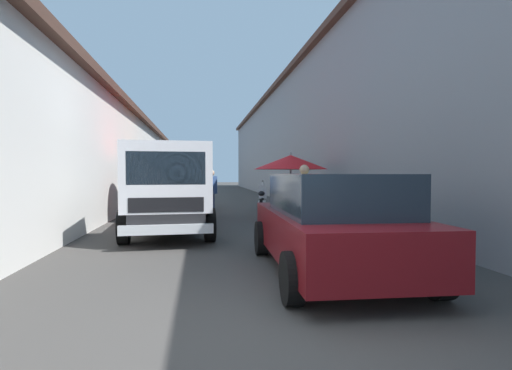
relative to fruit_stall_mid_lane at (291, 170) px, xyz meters
name	(u,v)px	position (x,y,z in m)	size (l,w,h in m)	color
ground	(219,207)	(4.55, 2.06, -1.55)	(90.00, 90.00, 0.00)	#3D3A38
building_left_whitewash	(63,160)	(6.80, 9.08, 0.53)	(49.80, 7.50, 4.14)	silver
building_right_concrete	(355,138)	(6.80, -4.97, 1.71)	(49.80, 7.50, 6.50)	gray
fruit_stall_mid_lane	(291,170)	(0.00, 0.00, 0.00)	(2.37, 2.37, 2.11)	#9E9EA3
fruit_stall_far_left	(165,165)	(0.23, 3.95, 0.15)	(2.41, 2.41, 2.19)	#9E9EA3
fruit_stall_far_right	(177,169)	(3.72, 3.78, 0.07)	(2.39, 2.39, 2.14)	#9E9EA3
hatchback_car	(332,223)	(-6.74, 0.98, -0.81)	(3.96, 2.02, 1.45)	#600F14
delivery_truck	(168,192)	(-3.21, 3.59, -0.51)	(5.01, 2.18, 2.08)	black
vendor_by_crates	(211,190)	(0.71, 2.50, -0.65)	(0.56, 0.40, 1.57)	navy
vendor_in_shade	(304,195)	(-3.59, 0.53, -0.59)	(0.58, 0.41, 1.65)	#665B4C
parked_scooter	(262,198)	(3.53, 0.36, -1.10)	(1.67, 0.55, 1.14)	black
plastic_stool	(197,206)	(1.24, 2.99, -1.22)	(0.30, 0.30, 0.43)	#1E8C3F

